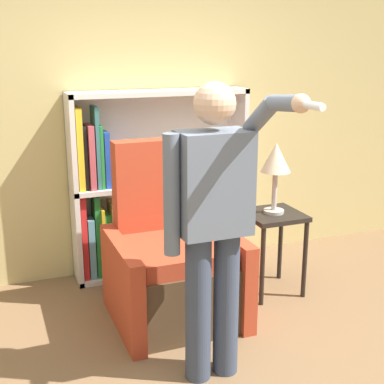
% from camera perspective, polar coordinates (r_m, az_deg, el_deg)
% --- Properties ---
extents(wall_back, '(8.00, 0.06, 2.80)m').
position_cam_1_polar(wall_back, '(4.54, -5.62, 8.89)').
color(wall_back, tan).
rests_on(wall_back, ground_plane).
extents(bookcase, '(1.50, 0.28, 1.56)m').
position_cam_1_polar(bookcase, '(4.50, -5.68, 0.32)').
color(bookcase, silver).
rests_on(bookcase, ground_plane).
extents(armchair, '(0.87, 0.86, 1.25)m').
position_cam_1_polar(armchair, '(3.87, -2.16, -7.74)').
color(armchair, '#4C3823').
rests_on(armchair, ground_plane).
extents(person_standing, '(0.55, 0.78, 1.73)m').
position_cam_1_polar(person_standing, '(2.95, 2.35, -2.76)').
color(person_standing, '#384256').
rests_on(person_standing, ground_plane).
extents(side_table, '(0.43, 0.43, 0.66)m').
position_cam_1_polar(side_table, '(4.22, 8.63, -3.84)').
color(side_table, black).
rests_on(side_table, ground_plane).
extents(table_lamp, '(0.23, 0.23, 0.55)m').
position_cam_1_polar(table_lamp, '(4.08, 8.93, 3.24)').
color(table_lamp, '#B7B2A8').
rests_on(table_lamp, side_table).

